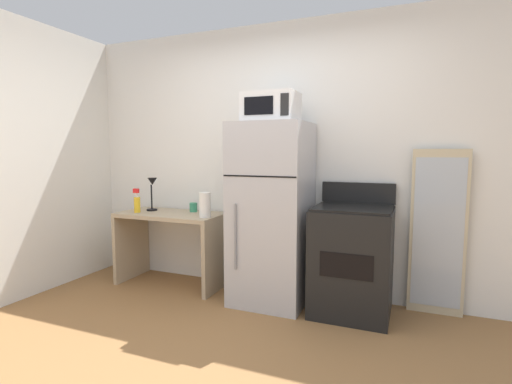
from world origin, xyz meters
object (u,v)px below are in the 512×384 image
leaning_mirror (438,233)px  oven_range (352,259)px  desk_lamp (152,188)px  paper_towel_roll (205,205)px  spray_bottle (137,203)px  refrigerator (271,214)px  microwave (271,107)px  desk (172,235)px  coffee_mug (193,207)px

leaning_mirror → oven_range: bearing=-158.9°
desk_lamp → paper_towel_roll: 0.74m
spray_bottle → oven_range: 2.21m
desk_lamp → oven_range: size_ratio=0.32×
refrigerator → microwave: (0.00, -0.02, 0.95)m
refrigerator → leaning_mirror: (1.39, 0.27, -0.12)m
desk_lamp → microwave: microwave is taller
desk → refrigerator: (1.11, -0.04, 0.30)m
refrigerator → oven_range: refrigerator is taller
paper_towel_roll → coffee_mug: bearing=138.9°
coffee_mug → refrigerator: (0.94, -0.19, 0.02)m
microwave → oven_range: 1.48m
oven_range → coffee_mug: bearing=174.1°
refrigerator → microwave: microwave is taller
desk_lamp → oven_range: 2.16m
desk → refrigerator: bearing=-2.1°
paper_towel_roll → refrigerator: 0.66m
paper_towel_roll → microwave: bearing=3.2°
paper_towel_roll → desk_lamp: bearing=169.4°
coffee_mug → leaning_mirror: bearing=2.0°
oven_range → leaning_mirror: 0.75m
desk_lamp → microwave: (1.37, -0.10, 0.77)m
microwave → desk: bearing=176.8°
desk → oven_range: oven_range is taller
spray_bottle → desk_lamp: bearing=61.4°
spray_bottle → paper_towel_roll: bearing=1.1°
desk → paper_towel_roll: bearing=-12.2°
spray_bottle → coffee_mug: spray_bottle is taller
coffee_mug → leaning_mirror: (2.32, 0.08, -0.10)m
paper_towel_roll → refrigerator: refrigerator is taller
microwave → oven_range: microwave is taller
desk → leaning_mirror: (2.50, 0.23, 0.18)m
oven_range → paper_towel_roll: bearing=-177.0°
desk → spray_bottle: 0.49m
spray_bottle → paper_towel_roll: size_ratio=1.04×
microwave → oven_range: bearing=2.8°
spray_bottle → coffee_mug: (0.51, 0.26, -0.05)m
desk → paper_towel_roll: paper_towel_roll is taller
oven_range → desk_lamp: bearing=178.3°
leaning_mirror → refrigerator: bearing=-169.0°
desk → coffee_mug: bearing=39.4°
oven_range → leaning_mirror: (0.66, 0.26, 0.23)m
desk → spray_bottle: spray_bottle is taller
oven_range → desk: bearing=179.1°
spray_bottle → paper_towel_roll: 0.80m
coffee_mug → oven_range: bearing=-5.9°
desk_lamp → oven_range: bearing=-1.7°
spray_bottle → microwave: bearing=2.0°
desk_lamp → desk: bearing=-7.7°
spray_bottle → leaning_mirror: 2.86m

